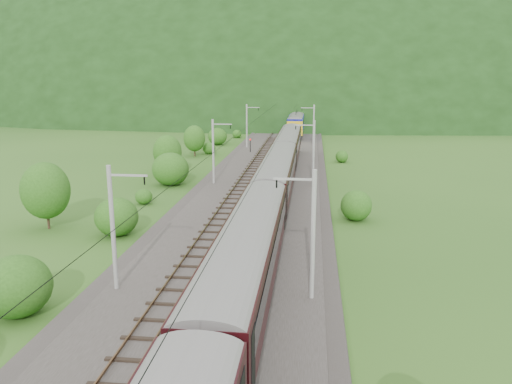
# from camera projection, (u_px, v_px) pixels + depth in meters

# --- Properties ---
(ground) EXTENTS (600.00, 600.00, 0.00)m
(ground) POSITION_uv_depth(u_px,v_px,m) (212.00, 297.00, 31.32)
(ground) COLOR #264C17
(ground) RESTS_ON ground
(railbed) EXTENTS (14.00, 220.00, 0.30)m
(railbed) POSITION_uv_depth(u_px,v_px,m) (236.00, 243.00, 40.96)
(railbed) COLOR #38332D
(railbed) RESTS_ON ground
(track_left) EXTENTS (2.40, 220.00, 0.27)m
(track_left) POSITION_uv_depth(u_px,v_px,m) (207.00, 239.00, 41.17)
(track_left) COLOR brown
(track_left) RESTS_ON railbed
(track_right) EXTENTS (2.40, 220.00, 0.27)m
(track_right) POSITION_uv_depth(u_px,v_px,m) (265.00, 241.00, 40.64)
(track_right) COLOR brown
(track_right) RESTS_ON railbed
(catenary_left) EXTENTS (2.54, 192.28, 8.00)m
(catenary_left) POSITION_uv_depth(u_px,v_px,m) (214.00, 150.00, 61.90)
(catenary_left) COLOR gray
(catenary_left) RESTS_ON railbed
(catenary_right) EXTENTS (2.54, 192.28, 8.00)m
(catenary_right) POSITION_uv_depth(u_px,v_px,m) (313.00, 152.00, 60.56)
(catenary_right) COLOR gray
(catenary_right) RESTS_ON railbed
(overhead_wires) EXTENTS (4.83, 198.00, 0.03)m
(overhead_wires) POSITION_uv_depth(u_px,v_px,m) (235.00, 159.00, 39.36)
(overhead_wires) COLOR black
(overhead_wires) RESTS_ON ground
(mountain_main) EXTENTS (504.00, 360.00, 244.00)m
(mountain_main) POSITION_uv_depth(u_px,v_px,m) (303.00, 99.00, 282.75)
(mountain_main) COLOR black
(mountain_main) RESTS_ON ground
(mountain_ridge) EXTENTS (336.00, 280.00, 132.00)m
(mountain_ridge) POSITION_uv_depth(u_px,v_px,m) (125.00, 95.00, 334.58)
(mountain_ridge) COLOR black
(mountain_ridge) RESTS_ON ground
(train) EXTENTS (3.26, 154.66, 5.68)m
(train) POSITION_uv_depth(u_px,v_px,m) (267.00, 197.00, 41.07)
(train) COLOR black
(train) RESTS_ON ground
(hazard_post_near) EXTENTS (0.16, 0.16, 1.54)m
(hazard_post_near) POSITION_uv_depth(u_px,v_px,m) (251.00, 189.00, 55.87)
(hazard_post_near) COLOR red
(hazard_post_near) RESTS_ON railbed
(hazard_post_far) EXTENTS (0.16, 0.16, 1.53)m
(hazard_post_far) POSITION_uv_depth(u_px,v_px,m) (274.00, 157.00, 77.91)
(hazard_post_far) COLOR red
(hazard_post_far) RESTS_ON railbed
(signal) EXTENTS (0.26, 0.26, 2.31)m
(signal) POSITION_uv_depth(u_px,v_px,m) (250.00, 144.00, 87.82)
(signal) COLOR black
(signal) RESTS_ON railbed
(vegetation_left) EXTENTS (11.02, 146.78, 6.46)m
(vegetation_left) POSITION_uv_depth(u_px,v_px,m) (33.00, 238.00, 34.89)
(vegetation_left) COLOR #234F15
(vegetation_left) RESTS_ON ground
(vegetation_right) EXTENTS (6.02, 92.38, 2.78)m
(vegetation_right) POSITION_uv_depth(u_px,v_px,m) (380.00, 265.00, 33.27)
(vegetation_right) COLOR #234F15
(vegetation_right) RESTS_ON ground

